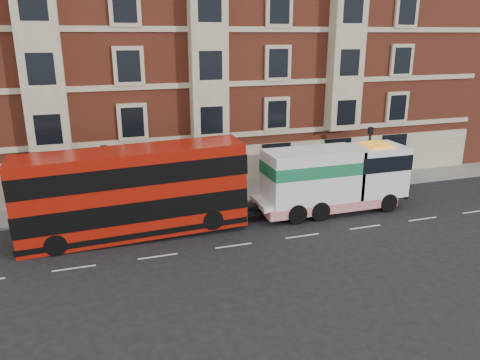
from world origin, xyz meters
name	(u,v)px	position (x,y,z in m)	size (l,w,h in m)	color
ground	(234,246)	(0.00, 0.00, 0.00)	(120.00, 120.00, 0.00)	black
sidewalk	(200,199)	(0.00, 7.50, 0.07)	(90.00, 3.00, 0.15)	slate
victorian_terrace	(180,43)	(0.50, 15.00, 10.07)	(45.00, 12.00, 20.40)	brown
lamp_post_west	(106,175)	(-6.00, 6.20, 2.68)	(0.35, 0.15, 4.35)	black
lamp_post_east	(369,153)	(12.00, 6.20, 2.68)	(0.35, 0.15, 4.35)	black
double_decker_bus	(133,191)	(-4.74, 3.01, 2.60)	(12.12, 2.78, 4.91)	#A21509
tow_truck	(332,178)	(7.32, 3.01, 2.15)	(9.71, 2.87, 4.05)	white
pedestrian	(62,206)	(-8.62, 6.15, 1.04)	(0.65, 0.43, 1.79)	#1C2639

